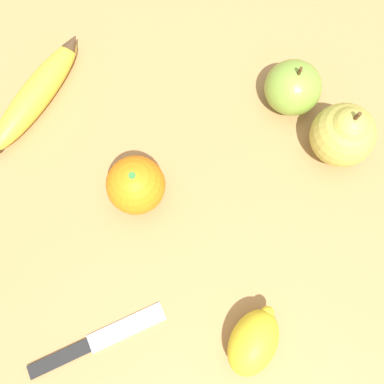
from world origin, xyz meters
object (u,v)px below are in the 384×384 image
object	(u,v)px
banana	(37,94)
pear	(344,134)
paring_knife	(92,344)
apple	(293,88)
orange	(136,185)
lemon	(253,342)

from	to	relation	value
banana	pear	size ratio (longest dim) A/B	1.69
paring_knife	apple	bearing A→B (deg)	117.44
apple	paring_knife	size ratio (longest dim) A/B	0.47
orange	paring_knife	world-z (taller)	orange
pear	paring_knife	size ratio (longest dim) A/B	0.59
lemon	paring_knife	bearing A→B (deg)	71.07
pear	orange	bearing A→B (deg)	84.32
banana	lemon	xyz separation A→B (m)	(-0.40, -0.16, 0.01)
pear	lemon	bearing A→B (deg)	134.40
banana	orange	bearing A→B (deg)	-103.73
banana	pear	bearing A→B (deg)	-70.00
orange	paring_knife	distance (m)	0.20
banana	lemon	size ratio (longest dim) A/B	1.84
pear	apple	bearing A→B (deg)	18.59
orange	pear	distance (m)	0.27
pear	apple	world-z (taller)	pear
orange	pear	size ratio (longest dim) A/B	0.73
orange	banana	bearing A→B (deg)	26.55
banana	pear	world-z (taller)	pear
banana	paring_knife	world-z (taller)	banana
apple	lemon	xyz separation A→B (m)	(-0.28, 0.17, -0.01)
pear	banana	bearing A→B (deg)	60.29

